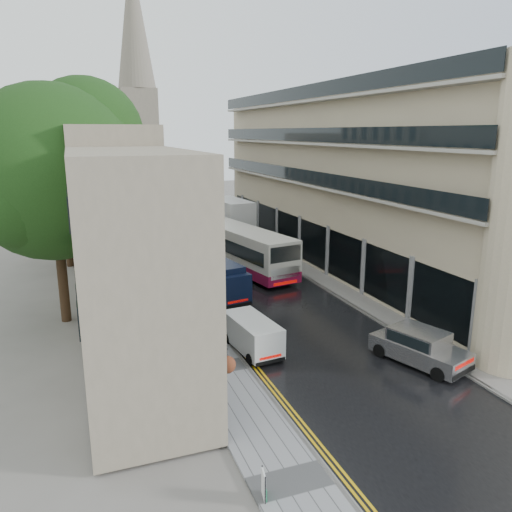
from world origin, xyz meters
TOP-DOWN VIEW (x-y plane):
  - ground at (0.00, 0.00)m, footprint 200.00×200.00m
  - road at (0.00, 27.50)m, footprint 9.00×85.00m
  - left_sidewalk at (-5.85, 27.50)m, footprint 2.70×85.00m
  - right_sidewalk at (5.40, 27.50)m, footprint 1.80×85.00m
  - old_shop_row at (-9.45, 30.00)m, footprint 4.50×56.00m
  - modern_block at (10.30, 26.00)m, footprint 8.00×40.00m
  - church_spire at (0.50, 82.00)m, footprint 6.40×6.40m
  - tree_near at (-12.50, 20.00)m, footprint 10.56×10.56m
  - tree_far at (-12.20, 33.00)m, footprint 9.24×9.24m
  - cream_bus at (0.15, 23.38)m, footprint 5.07×12.68m
  - white_lorry at (1.51, 34.44)m, footprint 3.39×8.77m
  - silver_hatchback at (2.99, 6.42)m, footprint 3.32×4.94m
  - white_van at (-4.30, 10.78)m, footprint 2.08×4.03m
  - navy_van at (-3.54, 18.79)m, footprint 2.93×5.41m
  - pedestrian at (-6.12, 24.10)m, footprint 0.77×0.66m
  - lamp_post_near at (-4.84, 20.46)m, footprint 1.00×0.49m
  - lamp_post_far at (-4.78, 34.76)m, footprint 0.87×0.52m
  - estate_sign at (-6.95, 2.20)m, footprint 0.18×0.53m

SIDE VIEW (x-z plane):
  - ground at x=0.00m, z-range 0.00..0.00m
  - road at x=0.00m, z-range 0.00..0.02m
  - left_sidewalk at x=-5.85m, z-range 0.00..0.12m
  - right_sidewalk at x=5.40m, z-range 0.00..0.12m
  - estate_sign at x=-6.95m, z-range 0.12..0.99m
  - silver_hatchback at x=2.99m, z-range 0.02..1.72m
  - white_van at x=-4.30m, z-range 0.02..1.77m
  - pedestrian at x=-6.12m, z-range 0.12..1.92m
  - navy_van at x=-3.54m, z-range 0.02..2.64m
  - cream_bus at x=0.15m, z-range 0.02..3.39m
  - white_lorry at x=1.51m, z-range 0.02..4.51m
  - lamp_post_far at x=-4.78m, z-range 0.12..7.81m
  - lamp_post_near at x=-4.84m, z-range 0.12..8.84m
  - old_shop_row at x=-9.45m, z-range 0.00..12.00m
  - tree_far at x=-12.20m, z-range 0.00..12.46m
  - tree_near at x=-12.50m, z-range 0.00..13.89m
  - modern_block at x=10.30m, z-range 0.00..14.00m
  - church_spire at x=0.50m, z-range 0.00..40.00m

